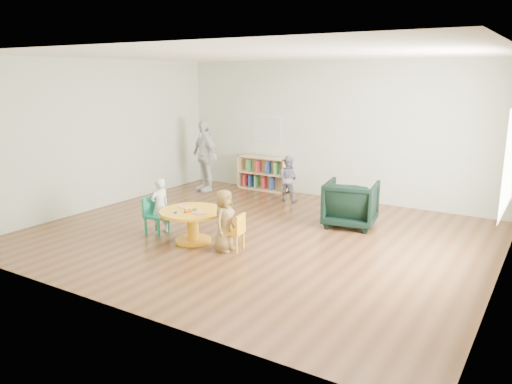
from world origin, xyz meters
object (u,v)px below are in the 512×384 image
at_px(activity_table, 193,220).
at_px(adult_caretaker, 205,156).
at_px(kid_chair_left, 155,214).
at_px(toddler, 288,179).
at_px(kid_chair_right, 235,231).
at_px(child_left, 160,206).
at_px(child_right, 224,220).
at_px(bookshelf, 263,173).
at_px(armchair, 351,204).

xyz_separation_m(activity_table, adult_caretaker, (-1.98, 2.89, 0.44)).
relative_size(kid_chair_left, toddler, 0.66).
relative_size(kid_chair_right, toddler, 0.60).
distance_m(kid_chair_left, child_left, 0.16).
relative_size(child_right, toddler, 0.99).
xyz_separation_m(kid_chair_right, toddler, (-0.76, 3.01, 0.17)).
height_order(child_left, toddler, toddler).
bearing_deg(adult_caretaker, bookshelf, 58.20).
height_order(bookshelf, child_right, child_right).
distance_m(bookshelf, adult_caretaker, 1.35).
distance_m(child_left, toddler, 3.06).
xyz_separation_m(kid_chair_right, armchair, (0.98, 2.04, 0.09)).
xyz_separation_m(activity_table, kid_chair_left, (-0.76, -0.02, -0.02)).
bearing_deg(kid_chair_left, child_right, 83.42).
distance_m(kid_chair_left, kid_chair_right, 1.53).
relative_size(bookshelf, toddler, 1.30).
xyz_separation_m(kid_chair_left, toddler, (0.78, 3.05, 0.13)).
xyz_separation_m(bookshelf, adult_caretaker, (-1.04, -0.75, 0.41)).
relative_size(kid_chair_right, bookshelf, 0.46).
bearing_deg(toddler, child_right, 98.60).
xyz_separation_m(kid_chair_right, bookshelf, (-1.71, 3.62, 0.07)).
relative_size(activity_table, child_right, 1.09).
bearing_deg(bookshelf, child_left, -86.48).
bearing_deg(child_right, kid_chair_right, -60.44).
relative_size(toddler, adult_caretaker, 0.59).
distance_m(kid_chair_left, child_right, 1.42).
bearing_deg(child_left, child_right, 94.91).
bearing_deg(adult_caretaker, armchair, 9.85).
bearing_deg(bookshelf, toddler, -32.61).
height_order(armchair, child_left, child_left).
xyz_separation_m(bookshelf, child_left, (0.22, -3.58, 0.09)).
bearing_deg(activity_table, toddler, 89.70).
bearing_deg(bookshelf, child_right, -66.89).
distance_m(activity_table, adult_caretaker, 3.53).
height_order(kid_chair_right, toddler, toddler).
bearing_deg(bookshelf, armchair, -30.48).
height_order(bookshelf, toddler, toddler).
bearing_deg(toddler, child_left, 73.22).
bearing_deg(activity_table, kid_chair_left, -178.39).
height_order(kid_chair_left, kid_chair_right, kid_chair_left).
height_order(armchair, adult_caretaker, adult_caretaker).
distance_m(armchair, toddler, 1.99).
height_order(toddler, adult_caretaker, adult_caretaker).
bearing_deg(armchair, kid_chair_right, 54.61).
bearing_deg(toddler, activity_table, 86.78).
relative_size(kid_chair_left, child_left, 0.68).
bearing_deg(kid_chair_left, adult_caretaker, -161.61).
relative_size(activity_table, kid_chair_right, 1.82).
distance_m(armchair, child_right, 2.40).
relative_size(bookshelf, armchair, 1.41).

